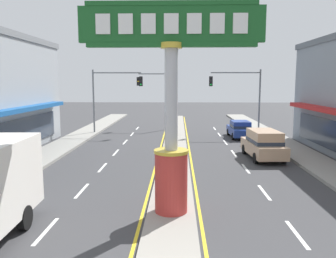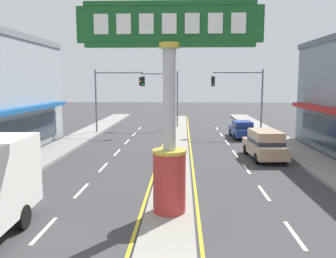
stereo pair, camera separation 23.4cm
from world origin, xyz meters
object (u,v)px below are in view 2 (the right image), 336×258
at_px(suv_near_right_lane, 265,144).
at_px(district_sign, 169,113).
at_px(traffic_light_left_side, 114,90).
at_px(pedestrian_near_kerb, 22,149).
at_px(traffic_light_right_side, 243,90).
at_px(traffic_light_median_far, 164,90).
at_px(street_bench, 1,174).
at_px(sedan_near_left_lane, 242,129).

bearing_deg(suv_near_right_lane, district_sign, -120.60).
xyz_separation_m(district_sign, traffic_light_left_side, (-6.15, 20.51, 0.34)).
xyz_separation_m(traffic_light_left_side, suv_near_right_lane, (12.02, -10.58, -3.26)).
distance_m(traffic_light_left_side, pedestrian_near_kerb, 14.26).
relative_size(district_sign, traffic_light_right_side, 1.24).
bearing_deg(traffic_light_median_far, traffic_light_left_side, -135.64).
height_order(traffic_light_left_side, traffic_light_right_side, same).
distance_m(traffic_light_left_side, street_bench, 17.77).
xyz_separation_m(traffic_light_right_side, street_bench, (-14.40, -17.00, -3.60)).
bearing_deg(district_sign, suv_near_right_lane, 59.40).
height_order(district_sign, street_bench, district_sign).
distance_m(district_sign, suv_near_right_lane, 11.90).
xyz_separation_m(traffic_light_left_side, pedestrian_near_kerb, (-2.72, -13.65, -3.11)).
bearing_deg(district_sign, sedan_near_left_lane, 72.57).
bearing_deg(street_bench, traffic_light_right_side, 49.73).
bearing_deg(pedestrian_near_kerb, street_bench, -80.20).
relative_size(traffic_light_median_far, street_bench, 3.87).
xyz_separation_m(traffic_light_median_far, street_bench, (-6.65, -21.72, -3.55)).
height_order(traffic_light_right_side, pedestrian_near_kerb, traffic_light_right_side).
relative_size(district_sign, street_bench, 4.81).
bearing_deg(district_sign, traffic_light_right_side, 73.09).
bearing_deg(traffic_light_left_side, traffic_light_median_far, 44.36).
relative_size(traffic_light_left_side, pedestrian_near_kerb, 3.65).
height_order(sedan_near_left_lane, pedestrian_near_kerb, pedestrian_near_kerb).
relative_size(traffic_light_left_side, suv_near_right_lane, 1.32).
relative_size(traffic_light_right_side, suv_near_right_lane, 1.32).
bearing_deg(traffic_light_right_side, traffic_light_left_side, 178.73).
bearing_deg(sedan_near_left_lane, pedestrian_near_kerb, -141.26).
bearing_deg(traffic_light_left_side, street_bench, -96.93).
bearing_deg(traffic_light_left_side, traffic_light_right_side, -1.27).
bearing_deg(traffic_light_left_side, suv_near_right_lane, -41.34).
distance_m(suv_near_right_lane, pedestrian_near_kerb, 15.07).
distance_m(traffic_light_right_side, pedestrian_near_kerb, 20.36).
distance_m(district_sign, street_bench, 9.44).
bearing_deg(traffic_light_median_far, district_sign, -86.33).
height_order(traffic_light_left_side, pedestrian_near_kerb, traffic_light_left_side).
height_order(traffic_light_right_side, street_bench, traffic_light_right_side).
xyz_separation_m(district_sign, sedan_near_left_lane, (5.87, 18.69, -3.12)).
distance_m(traffic_light_left_side, traffic_light_right_side, 12.31).
relative_size(suv_near_right_lane, street_bench, 2.94).
relative_size(traffic_light_median_far, suv_near_right_lane, 1.32).
bearing_deg(pedestrian_near_kerb, sedan_near_left_lane, 38.74).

